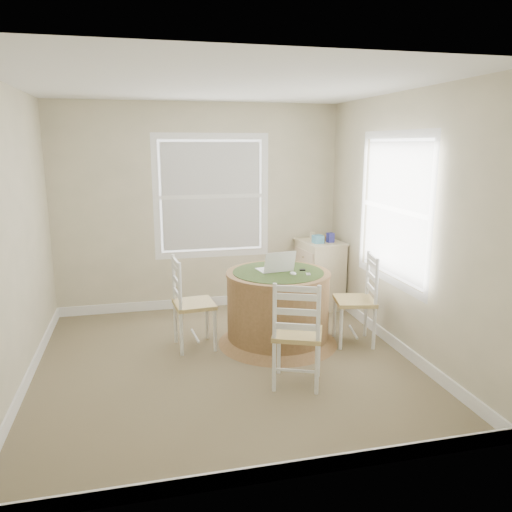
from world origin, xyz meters
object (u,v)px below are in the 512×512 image
object	(u,v)px
chair_left	(194,304)
chair_right	(355,300)
chair_near	(297,333)
corner_chest	(319,273)
laptop	(276,268)
round_table	(278,304)

from	to	relation	value
chair_left	chair_right	bearing A→B (deg)	-104.68
chair_left	chair_near	world-z (taller)	same
chair_right	corner_chest	bearing A→B (deg)	-171.79
laptop	chair_near	bearing A→B (deg)	76.98
chair_left	corner_chest	world-z (taller)	chair_left
chair_near	chair_right	world-z (taller)	same
chair_near	laptop	size ratio (longest dim) A/B	2.47
chair_left	chair_near	size ratio (longest dim) A/B	1.00
chair_near	laptop	bearing A→B (deg)	-71.76
chair_left	corner_chest	size ratio (longest dim) A/B	1.09
chair_left	corner_chest	xyz separation A→B (m)	(1.75, 1.01, -0.04)
round_table	chair_near	xyz separation A→B (m)	(-0.09, -0.95, 0.05)
round_table	laptop	size ratio (longest dim) A/B	3.32
chair_near	corner_chest	size ratio (longest dim) A/B	1.09
chair_near	round_table	bearing A→B (deg)	-72.87
chair_right	corner_chest	world-z (taller)	chair_right
round_table	chair_right	distance (m)	0.82
chair_near	chair_right	xyz separation A→B (m)	(0.88, 0.76, 0.00)
round_table	laptop	xyz separation A→B (m)	(-0.01, 0.05, 0.39)
chair_left	chair_near	xyz separation A→B (m)	(0.79, -1.04, 0.00)
round_table	chair_near	world-z (taller)	chair_near
chair_left	laptop	size ratio (longest dim) A/B	2.47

